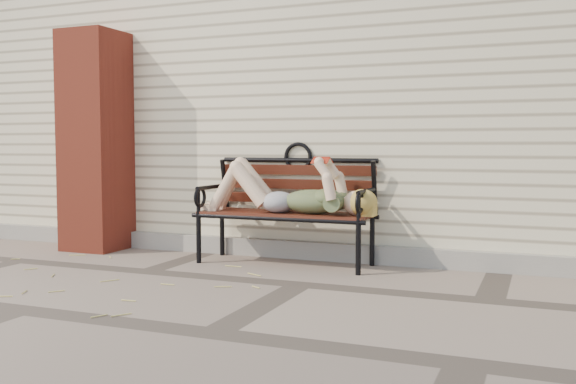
% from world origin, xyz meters
% --- Properties ---
extents(ground, '(80.00, 80.00, 0.00)m').
position_xyz_m(ground, '(0.00, 0.00, 0.00)').
color(ground, gray).
rests_on(ground, ground).
extents(house_wall, '(8.00, 4.00, 3.00)m').
position_xyz_m(house_wall, '(0.00, 3.00, 1.50)').
color(house_wall, beige).
rests_on(house_wall, ground).
extents(foundation_strip, '(8.00, 0.10, 0.15)m').
position_xyz_m(foundation_strip, '(0.00, 0.97, 0.07)').
color(foundation_strip, '#9F9B90').
rests_on(foundation_strip, ground).
extents(brick_pillar, '(0.50, 0.50, 2.00)m').
position_xyz_m(brick_pillar, '(-2.30, 0.75, 1.00)').
color(brick_pillar, '#9E3623').
rests_on(brick_pillar, ground).
extents(garden_bench, '(1.53, 0.61, 0.99)m').
position_xyz_m(garden_bench, '(-0.39, 0.77, 0.56)').
color(garden_bench, black).
rests_on(garden_bench, ground).
extents(reading_woman, '(1.44, 0.33, 0.45)m').
position_xyz_m(reading_woman, '(-0.38, 0.65, 0.59)').
color(reading_woman, '#0B404F').
rests_on(reading_woman, ground).
extents(straw_scatter, '(2.70, 1.54, 0.01)m').
position_xyz_m(straw_scatter, '(-1.85, -0.34, 0.01)').
color(straw_scatter, '#D2C566').
rests_on(straw_scatter, ground).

